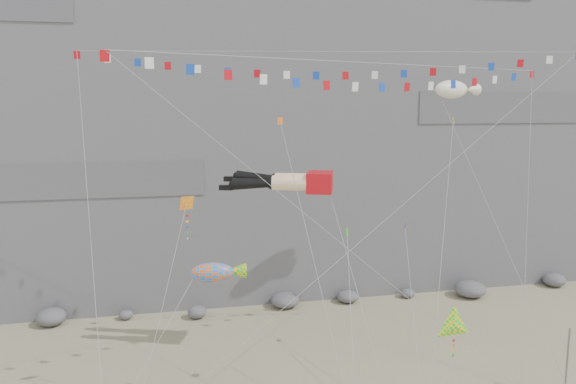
# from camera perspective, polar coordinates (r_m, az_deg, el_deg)

# --- Properties ---
(cliff) EXTENTS (80.00, 28.00, 50.00)m
(cliff) POSITION_cam_1_polar(r_m,az_deg,el_deg) (64.06, -3.20, 14.89)
(cliff) COLOR slate
(cliff) RESTS_ON ground
(talus_boulders) EXTENTS (60.00, 3.00, 1.20)m
(talus_boulders) POSITION_cam_1_polar(r_m,az_deg,el_deg) (52.07, -0.31, -10.98)
(talus_boulders) COLOR slate
(talus_boulders) RESTS_ON ground
(anchor_pole_right) EXTENTS (0.12, 0.12, 4.34)m
(anchor_pole_right) POSITION_cam_1_polar(r_m,az_deg,el_deg) (41.33, 26.50, -15.07)
(anchor_pole_right) COLOR slate
(anchor_pole_right) RESTS_ON ground
(legs_kite) EXTENTS (8.12, 16.71, 18.66)m
(legs_kite) POSITION_cam_1_polar(r_m,az_deg,el_deg) (39.38, 0.09, 1.05)
(legs_kite) COLOR red
(legs_kite) RESTS_ON ground
(flag_banner_upper) EXTENTS (35.03, 14.62, 28.94)m
(flag_banner_upper) POSITION_cam_1_polar(r_m,az_deg,el_deg) (40.94, 4.38, 14.01)
(flag_banner_upper) COLOR red
(flag_banner_upper) RESTS_ON ground
(flag_banner_lower) EXTENTS (30.19, 10.60, 23.48)m
(flag_banner_lower) POSITION_cam_1_polar(r_m,az_deg,el_deg) (35.75, 8.29, 12.83)
(flag_banner_lower) COLOR red
(flag_banner_lower) RESTS_ON ground
(harlequin_kite) EXTENTS (4.55, 6.11, 14.11)m
(harlequin_kite) POSITION_cam_1_polar(r_m,az_deg,el_deg) (33.05, -10.27, -1.22)
(harlequin_kite) COLOR red
(harlequin_kite) RESTS_ON ground
(fish_windsock) EXTENTS (8.97, 5.98, 12.23)m
(fish_windsock) POSITION_cam_1_polar(r_m,az_deg,el_deg) (33.33, -7.75, -8.14)
(fish_windsock) COLOR #EB570C
(fish_windsock) RESTS_ON ground
(delta_kite) EXTENTS (3.34, 3.38, 8.00)m
(delta_kite) POSITION_cam_1_polar(r_m,az_deg,el_deg) (32.59, 16.54, -12.93)
(delta_kite) COLOR yellow
(delta_kite) RESTS_ON ground
(blimp_windsock) EXTENTS (4.72, 14.32, 23.35)m
(blimp_windsock) POSITION_cam_1_polar(r_m,az_deg,el_deg) (46.79, 16.28, 9.93)
(blimp_windsock) COLOR white
(blimp_windsock) RESTS_ON ground
(small_kite_a) EXTENTS (1.91, 15.55, 22.71)m
(small_kite_a) POSITION_cam_1_polar(r_m,az_deg,el_deg) (40.09, -0.66, 6.64)
(small_kite_a) COLOR orange
(small_kite_a) RESTS_ON ground
(small_kite_b) EXTENTS (3.60, 10.88, 14.48)m
(small_kite_b) POSITION_cam_1_polar(r_m,az_deg,el_deg) (40.54, 11.82, -3.76)
(small_kite_b) COLOR purple
(small_kite_b) RESTS_ON ground
(small_kite_c) EXTENTS (2.66, 9.30, 13.92)m
(small_kite_c) POSITION_cam_1_polar(r_m,az_deg,el_deg) (33.88, 6.04, -4.47)
(small_kite_c) COLOR green
(small_kite_c) RESTS_ON ground
(small_kite_d) EXTENTS (9.85, 16.14, 24.83)m
(small_kite_d) POSITION_cam_1_polar(r_m,az_deg,el_deg) (43.70, 16.40, 6.39)
(small_kite_d) COLOR #FFB015
(small_kite_d) RESTS_ON ground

